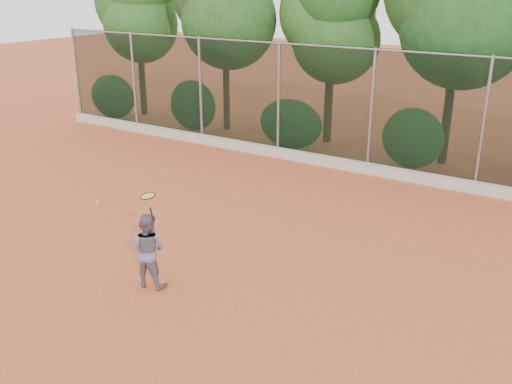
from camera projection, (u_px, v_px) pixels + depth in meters
The scene contains 7 objects.
ground at pixel (228, 268), 10.99m from camera, with size 80.00×80.00×0.00m, color #CD5A30.
concrete_curb at pixel (365, 168), 16.32m from camera, with size 24.00×0.20×0.30m, color beige.
tennis_player at pixel (148, 250), 10.15m from camera, with size 0.68×0.53×1.39m, color slate.
chainlink_fence at pixel (371, 108), 15.87m from camera, with size 24.09×0.09×3.50m.
foliage_backdrop at pixel (385, 9), 16.81m from camera, with size 23.70×3.63×7.55m.
tennis_racket at pixel (148, 198), 9.47m from camera, with size 0.34×0.34×0.52m.
tennis_ball_in_flight at pixel (97, 202), 10.57m from camera, with size 0.07×0.07×0.07m.
Camera 1 is at (5.70, -7.96, 5.23)m, focal length 40.00 mm.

